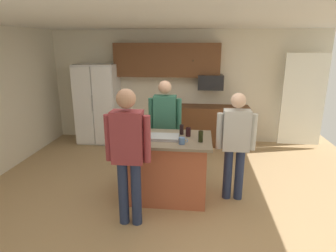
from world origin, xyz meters
The scene contains 17 objects.
floor centered at (0.00, 0.00, 0.00)m, with size 7.04×7.04×0.00m, color tan.
ceiling centered at (0.00, 0.00, 2.60)m, with size 7.04×7.04×0.00m, color white.
back_wall centered at (0.00, 2.80, 1.30)m, with size 6.40×0.10×2.60m, color beige.
french_door_window_panel centered at (2.60, 2.40, 1.10)m, with size 0.90×0.06×2.00m, color white.
cabinet_run_upper centered at (-0.40, 2.60, 1.93)m, with size 2.40×0.38×0.75m.
cabinet_run_lower centered at (0.60, 2.48, 0.45)m, with size 1.80×0.63×0.90m.
refrigerator centered at (-2.00, 2.38, 0.92)m, with size 0.93×0.76×1.84m.
microwave_over_range centered at (0.60, 2.50, 1.45)m, with size 0.56×0.40×0.32m, color black.
kitchen_island centered at (-0.11, -0.07, 0.48)m, with size 1.34×0.88×0.96m.
person_guest_right centered at (-0.49, -0.80, 1.04)m, with size 0.57×0.24×1.78m.
person_guest_by_door centered at (0.91, 0.00, 0.93)m, with size 0.57×0.22×1.63m.
person_guest_left centered at (-0.22, 0.72, 0.98)m, with size 0.57×0.22×1.69m.
mug_ceramic_white centered at (0.15, -0.31, 1.00)m, with size 0.13×0.09×0.09m.
glass_stout_tall centered at (0.40, -0.19, 1.04)m, with size 0.07×0.07×0.16m.
glass_dark_ale centered at (0.11, 0.13, 1.03)m, with size 0.06×0.06×0.15m.
glass_pilsner centered at (0.21, 0.04, 1.03)m, with size 0.07×0.07×0.14m.
serving_tray centered at (-0.13, -0.11, 0.98)m, with size 0.44×0.30×0.04m.
Camera 1 is at (0.37, -4.03, 2.29)m, focal length 30.68 mm.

